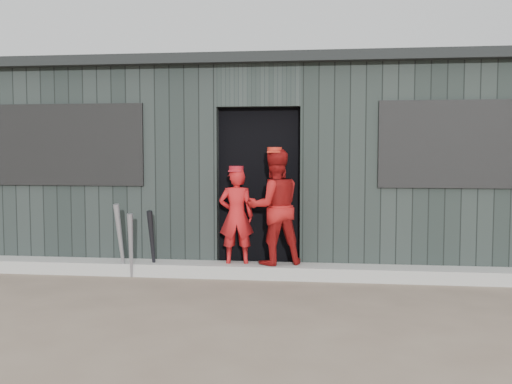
# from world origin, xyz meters

# --- Properties ---
(ground) EXTENTS (80.00, 80.00, 0.00)m
(ground) POSITION_xyz_m (0.00, 0.00, 0.00)
(ground) COLOR brown
(ground) RESTS_ON ground
(curb) EXTENTS (8.00, 0.36, 0.15)m
(curb) POSITION_xyz_m (0.00, 1.82, 0.07)
(curb) COLOR #9B9B96
(curb) RESTS_ON ground
(bat_left) EXTENTS (0.11, 0.25, 0.87)m
(bat_left) POSITION_xyz_m (-1.57, 1.63, 0.43)
(bat_left) COLOR #97969E
(bat_left) RESTS_ON ground
(bat_mid) EXTENTS (0.10, 0.18, 0.76)m
(bat_mid) POSITION_xyz_m (-1.44, 1.60, 0.38)
(bat_mid) COLOR gray
(bat_mid) RESTS_ON ground
(bat_right) EXTENTS (0.08, 0.23, 0.78)m
(bat_right) POSITION_xyz_m (-1.23, 1.74, 0.39)
(bat_right) COLOR black
(bat_right) RESTS_ON ground
(player_red_left) EXTENTS (0.44, 0.32, 1.12)m
(player_red_left) POSITION_xyz_m (-0.24, 1.87, 0.71)
(player_red_left) COLOR red
(player_red_left) RESTS_ON curb
(player_red_right) EXTENTS (0.79, 0.71, 1.34)m
(player_red_right) POSITION_xyz_m (0.21, 1.87, 0.82)
(player_red_right) COLOR maroon
(player_red_right) RESTS_ON curb
(player_grey_back) EXTENTS (0.71, 0.57, 1.27)m
(player_grey_back) POSITION_xyz_m (0.55, 2.41, 0.63)
(player_grey_back) COLOR #AAAAAA
(player_grey_back) RESTS_ON ground
(dugout) EXTENTS (8.30, 3.30, 2.62)m
(dugout) POSITION_xyz_m (-0.00, 3.50, 1.29)
(dugout) COLOR black
(dugout) RESTS_ON ground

